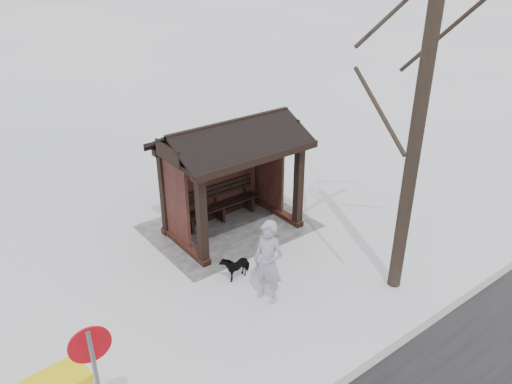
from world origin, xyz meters
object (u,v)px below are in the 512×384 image
dog (235,265)px  road_sign (94,364)px  bus_shelter (228,154)px  pedestrian (268,262)px

dog → road_sign: (4.08, 2.37, 1.39)m
bus_shelter → pedestrian: bus_shelter is taller
pedestrian → dog: pedestrian is taller
bus_shelter → road_sign: 6.82m
bus_shelter → dog: size_ratio=4.97×
bus_shelter → road_sign: bearing=39.2°
road_sign → bus_shelter: bearing=-134.2°
pedestrian → road_sign: bearing=-89.1°
road_sign → pedestrian: bearing=-156.4°
bus_shelter → pedestrian: 3.44m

